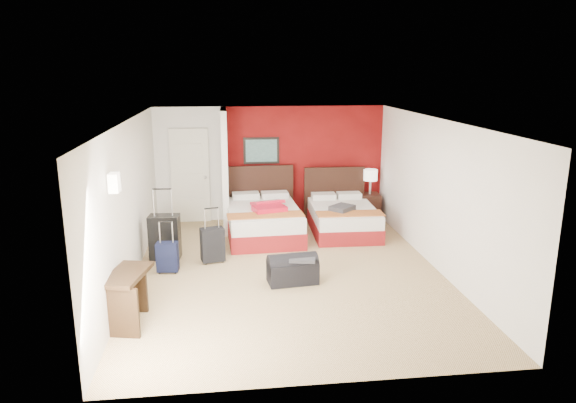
{
  "coord_description": "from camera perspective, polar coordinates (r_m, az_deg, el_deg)",
  "views": [
    {
      "loc": [
        -0.99,
        -8.16,
        3.29
      ],
      "look_at": [
        0.1,
        0.8,
        1.0
      ],
      "focal_mm": 32.83,
      "sensor_mm": 36.0,
      "label": 1
    }
  ],
  "objects": [
    {
      "name": "nightstand",
      "position": [
        11.81,
        8.8,
        -0.58
      ],
      "size": [
        0.44,
        0.44,
        0.6
      ],
      "primitive_type": "cube",
      "rotation": [
        0.0,
        0.0,
        -0.03
      ],
      "color": "black",
      "rests_on": "ground"
    },
    {
      "name": "room_walls",
      "position": [
        9.8,
        -9.18,
        2.08
      ],
      "size": [
        5.02,
        6.52,
        2.5
      ],
      "color": "white",
      "rests_on": "ground"
    },
    {
      "name": "bed_right",
      "position": [
        10.86,
        6.01,
        -1.98
      ],
      "size": [
        1.33,
        1.85,
        0.55
      ],
      "primitive_type": "cube",
      "rotation": [
        0.0,
        0.0,
        -0.03
      ],
      "color": "silver",
      "rests_on": "ground"
    },
    {
      "name": "jacket_bundle",
      "position": [
        10.47,
        5.88,
        -0.74
      ],
      "size": [
        0.57,
        0.57,
        0.11
      ],
      "primitive_type": "cube",
      "rotation": [
        0.0,
        0.0,
        0.74
      ],
      "color": "#3C3C41",
      "rests_on": "bed_right"
    },
    {
      "name": "red_suitcase_open",
      "position": [
        10.36,
        -2.13,
        -0.49
      ],
      "size": [
        0.81,
        0.98,
        0.11
      ],
      "primitive_type": "cube",
      "rotation": [
        0.0,
        0.0,
        0.26
      ],
      "color": "red",
      "rests_on": "bed_left"
    },
    {
      "name": "suitcase_charcoal",
      "position": [
        9.26,
        -8.17,
        -4.8
      ],
      "size": [
        0.44,
        0.33,
        0.58
      ],
      "primitive_type": "cube",
      "rotation": [
        0.0,
        0.0,
        0.24
      ],
      "color": "black",
      "rests_on": "ground"
    },
    {
      "name": "suitcase_black",
      "position": [
        9.49,
        -13.19,
        -3.93
      ],
      "size": [
        0.55,
        0.37,
        0.78
      ],
      "primitive_type": "cube",
      "rotation": [
        0.0,
        0.0,
        -0.09
      ],
      "color": "black",
      "rests_on": "ground"
    },
    {
      "name": "jacket_draped",
      "position": [
        8.24,
        1.59,
        -6.17
      ],
      "size": [
        0.46,
        0.42,
        0.05
      ],
      "primitive_type": "cube",
      "rotation": [
        0.0,
        0.0,
        -0.22
      ],
      "color": "#323237",
      "rests_on": "duffel_bag"
    },
    {
      "name": "entry_door",
      "position": [
        11.61,
        -10.54,
        2.75
      ],
      "size": [
        0.82,
        0.06,
        2.05
      ],
      "primitive_type": "cube",
      "color": "silver",
      "rests_on": "ground"
    },
    {
      "name": "desk",
      "position": [
        7.32,
        -16.9,
        -10.0
      ],
      "size": [
        0.61,
        0.94,
        0.73
      ],
      "primitive_type": "cube",
      "rotation": [
        0.0,
        0.0,
        -0.22
      ],
      "color": "black",
      "rests_on": "ground"
    },
    {
      "name": "partition_wall",
      "position": [
        10.96,
        -6.85,
        3.41
      ],
      "size": [
        0.12,
        1.2,
        2.5
      ],
      "primitive_type": "cube",
      "color": "silver",
      "rests_on": "ground"
    },
    {
      "name": "bed_left",
      "position": [
        10.55,
        -2.7,
        -2.23
      ],
      "size": [
        1.49,
        2.07,
        0.6
      ],
      "primitive_type": "cube",
      "rotation": [
        0.0,
        0.0,
        0.04
      ],
      "color": "silver",
      "rests_on": "ground"
    },
    {
      "name": "red_accent_panel",
      "position": [
        11.7,
        1.76,
        4.2
      ],
      "size": [
        3.5,
        0.04,
        2.5
      ],
      "primitive_type": "cube",
      "color": "maroon",
      "rests_on": "ground"
    },
    {
      "name": "table_lamp",
      "position": [
        11.68,
        8.9,
        2.13
      ],
      "size": [
        0.32,
        0.32,
        0.54
      ],
      "primitive_type": "cylinder",
      "rotation": [
        0.0,
        0.0,
        -0.07
      ],
      "color": "white",
      "rests_on": "nightstand"
    },
    {
      "name": "duffel_bag",
      "position": [
        8.35,
        0.5,
        -7.52
      ],
      "size": [
        0.81,
        0.5,
        0.39
      ],
      "primitive_type": "cube",
      "rotation": [
        0.0,
        0.0,
        0.11
      ],
      "color": "black",
      "rests_on": "ground"
    },
    {
      "name": "suitcase_navy",
      "position": [
        8.96,
        -12.91,
        -6.03
      ],
      "size": [
        0.36,
        0.24,
        0.48
      ],
      "primitive_type": "cube",
      "rotation": [
        0.0,
        0.0,
        -0.09
      ],
      "color": "black",
      "rests_on": "ground"
    },
    {
      "name": "ground",
      "position": [
        8.85,
        0.01,
        -7.58
      ],
      "size": [
        6.5,
        6.5,
        0.0
      ],
      "primitive_type": "plane",
      "color": "tan",
      "rests_on": "ground"
    }
  ]
}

